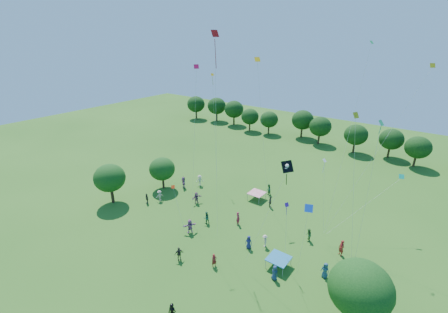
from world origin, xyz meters
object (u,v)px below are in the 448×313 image
red_high_kite (215,72)px  man_in_black (172,313)px  tent_blue (279,259)px  near_tree_east (360,289)px  near_tree_north (162,169)px  near_tree_west (110,178)px  pirate_kite (286,169)px  tent_red_stripe (257,193)px

red_high_kite → man_in_black: bearing=-67.9°
tent_blue → red_high_kite: size_ratio=0.10×
tent_blue → man_in_black: 12.22m
near_tree_east → tent_blue: near_tree_east is taller
near_tree_north → red_high_kite: size_ratio=0.23×
near_tree_west → near_tree_east: bearing=0.2°
man_in_black → pirate_kite: 15.78m
near_tree_west → pirate_kite: bearing=3.0°
pirate_kite → red_high_kite: bearing=165.0°
tent_red_stripe → tent_blue: same height
near_tree_north → man_in_black: 25.25m
tent_red_stripe → man_in_black: bearing=-77.3°
near_tree_north → near_tree_east: near_tree_east is taller
tent_red_stripe → near_tree_north: bearing=-157.0°
pirate_kite → tent_red_stripe: bearing=128.8°
red_high_kite → tent_blue: bearing=-8.7°
tent_blue → pirate_kite: size_ratio=0.19×
tent_red_stripe → red_high_kite: red_high_kite is taller
near_tree_west → tent_red_stripe: size_ratio=2.73×
man_in_black → near_tree_west: bearing=138.8°
tent_blue → red_high_kite: (-9.42, 1.44, 18.44)m
near_tree_east → near_tree_north: bearing=166.7°
near_tree_east → man_in_black: size_ratio=3.21×
tent_blue → near_tree_west: bearing=-174.2°
near_tree_east → tent_red_stripe: (-17.58, 13.38, -2.99)m
near_tree_west → man_in_black: size_ratio=3.04×
near_tree_west → near_tree_north: (2.66, 7.56, -0.58)m
near_tree_west → tent_red_stripe: near_tree_west is taller
near_tree_west → near_tree_north: near_tree_west is taller
man_in_black → near_tree_north: bearing=120.3°
near_tree_east → red_high_kite: 23.88m
tent_blue → near_tree_east: bearing=-16.6°
near_tree_north → tent_blue: 23.83m
tent_blue → pirate_kite: (0.52, -1.23, 10.99)m
near_tree_north → red_high_kite: bearing=-14.3°
tent_red_stripe → tent_blue: bearing=-49.7°
near_tree_west → near_tree_north: 8.04m
man_in_black → near_tree_east: bearing=16.8°
man_in_black → pirate_kite: (4.70, 10.25, 11.05)m
near_tree_north → near_tree_east: 32.41m
tent_blue → pirate_kite: 11.08m
near_tree_west → tent_blue: near_tree_west is taller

